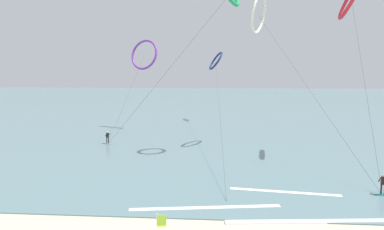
{
  "coord_description": "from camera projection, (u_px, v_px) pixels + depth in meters",
  "views": [
    {
      "loc": [
        2.83,
        -15.52,
        9.74
      ],
      "look_at": [
        0.0,
        21.76,
        5.23
      ],
      "focal_mm": 32.8,
      "sensor_mm": 36.0,
      "label": 1
    }
  ],
  "objects": [
    {
      "name": "wave_crest_far",
      "position": [
        284.0,
        193.0,
        28.49
      ],
      "size": [
        8.8,
        1.66,
        0.12
      ],
      "primitive_type": "cube",
      "rotation": [
        0.0,
        0.0,
        -0.13
      ],
      "color": "white",
      "rests_on": "ground"
    },
    {
      "name": "kite_violet",
      "position": [
        144.0,
        55.0,
        59.71
      ],
      "size": [
        5.54,
        15.44,
        15.44
      ],
      "rotation": [
        0.0,
        0.0,
        5.85
      ],
      "color": "purple",
      "rests_on": "ground"
    },
    {
      "name": "surfer_teal",
      "position": [
        383.0,
        186.0,
        27.76
      ],
      "size": [
        1.4,
        0.73,
        1.7
      ],
      "rotation": [
        0.0,
        0.0,
        2.23
      ],
      "color": "teal",
      "rests_on": "ground"
    },
    {
      "name": "kite_navy",
      "position": [
        216.0,
        61.0,
        69.26
      ],
      "size": [
        3.67,
        47.34,
        13.96
      ],
      "rotation": [
        0.0,
        0.0,
        5.0
      ],
      "color": "navy",
      "rests_on": "ground"
    },
    {
      "name": "surfer_coral",
      "position": [
        108.0,
        138.0,
        47.93
      ],
      "size": [
        1.4,
        0.72,
        1.7
      ],
      "rotation": [
        0.0,
        0.0,
        1.01
      ],
      "color": "#EA7260",
      "rests_on": "ground"
    },
    {
      "name": "wave_crest_mid",
      "position": [
        205.0,
        208.0,
        25.18
      ],
      "size": [
        10.87,
        2.08,
        0.12
      ],
      "primitive_type": "cube",
      "rotation": [
        0.0,
        0.0,
        0.15
      ],
      "color": "white",
      "rests_on": "ground"
    },
    {
      "name": "sea_water",
      "position": [
        210.0,
        101.0,
        122.43
      ],
      "size": [
        400.0,
        200.0,
        0.08
      ],
      "primitive_type": "cube",
      "color": "slate",
      "rests_on": "ground"
    },
    {
      "name": "kite_ivory",
      "position": [
        258.0,
        14.0,
        44.25
      ],
      "size": [
        9.73,
        20.59,
        19.6
      ],
      "rotation": [
        0.0,
        0.0,
        4.31
      ],
      "color": "silver",
      "rests_on": "ground"
    },
    {
      "name": "wave_crest_near",
      "position": [
        357.0,
        221.0,
        22.97
      ],
      "size": [
        17.33,
        2.18,
        0.12
      ],
      "primitive_type": "cube",
      "rotation": [
        0.0,
        0.0,
        0.1
      ],
      "color": "white",
      "rests_on": "ground"
    }
  ]
}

